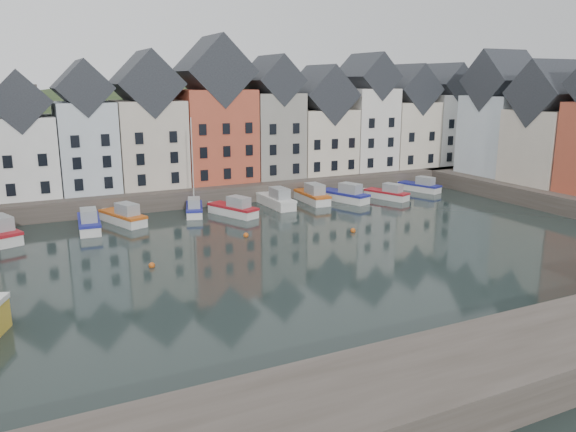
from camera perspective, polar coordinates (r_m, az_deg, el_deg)
ground at (r=47.83m, az=3.77°, el=-3.88°), size 260.00×260.00×0.00m
far_quay at (r=74.37m, az=-7.78°, el=3.13°), size 90.00×16.00×2.00m
near_wall at (r=25.47m, az=9.11°, el=-18.13°), size 50.00×6.00×2.00m
hillside at (r=103.38m, az=-12.03°, el=-4.94°), size 153.60×70.40×64.00m
far_terrace at (r=72.57m, az=-5.04°, el=9.22°), size 72.37×8.16×17.78m
right_terrace at (r=75.87m, az=25.16°, el=8.22°), size 8.30×24.25×16.36m
mooring_buoys at (r=50.66m, az=-3.17°, el=-2.69°), size 20.50×5.50×0.50m
boat_b at (r=58.43m, az=-19.55°, el=-0.66°), size 2.55×6.64×2.50m
boat_c at (r=59.99m, az=-16.34°, el=-0.08°), size 4.08×6.70×2.46m
boat_d at (r=62.43m, az=-9.50°, el=0.78°), size 3.26×5.86×10.70m
boat_e at (r=61.38m, az=-5.49°, el=0.70°), size 4.24×6.49×2.39m
boat_f at (r=65.38m, az=-1.17°, el=1.61°), size 2.24×6.79×2.59m
boat_g at (r=67.96m, az=2.42°, el=2.06°), size 2.34×6.86×2.61m
boat_h at (r=68.67m, az=5.84°, el=2.11°), size 4.09×6.91×2.54m
boat_i at (r=70.88m, az=10.12°, el=2.24°), size 3.67×5.98×2.20m
boat_j at (r=76.75m, az=13.32°, el=2.95°), size 3.54×6.02×2.21m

